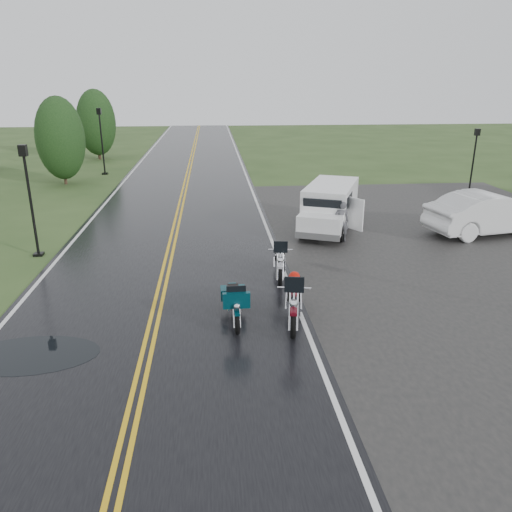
{
  "coord_description": "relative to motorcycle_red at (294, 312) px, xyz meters",
  "views": [
    {
      "loc": [
        1.59,
        -11.7,
        5.83
      ],
      "look_at": [
        2.8,
        2.0,
        1.0
      ],
      "focal_mm": 35.0,
      "sensor_mm": 36.0,
      "label": 1
    }
  ],
  "objects": [
    {
      "name": "lamp_post_far_right",
      "position": [
        11.66,
        14.38,
        1.06
      ],
      "size": [
        0.31,
        0.31,
        3.61
      ],
      "primitive_type": null,
      "color": "black",
      "rests_on": "ground"
    },
    {
      "name": "parking_pad",
      "position": [
        7.61,
        6.27,
        -0.73
      ],
      "size": [
        14.0,
        24.0,
        0.03
      ],
      "primitive_type": "cube",
      "color": "black",
      "rests_on": "ground"
    },
    {
      "name": "road",
      "position": [
        -3.39,
        11.27,
        -0.72
      ],
      "size": [
        8.0,
        100.0,
        0.04
      ],
      "primitive_type": "cube",
      "color": "black",
      "rests_on": "ground"
    },
    {
      "name": "motorcycle_silver",
      "position": [
        0.12,
        3.2,
        -0.07
      ],
      "size": [
        1.09,
        2.35,
        1.34
      ],
      "primitive_type": null,
      "rotation": [
        0.0,
        0.0,
        -0.12
      ],
      "color": "#B7B8C0",
      "rests_on": "ground"
    },
    {
      "name": "lamp_post_far_left",
      "position": [
        -8.87,
        23.31,
        1.4
      ],
      "size": [
        0.37,
        0.37,
        4.29
      ],
      "primitive_type": null,
      "color": "black",
      "rests_on": "ground"
    },
    {
      "name": "sedan_white",
      "position": [
        9.16,
        7.97,
        0.1
      ],
      "size": [
        5.35,
        2.77,
        1.68
      ],
      "primitive_type": "imported",
      "rotation": [
        0.0,
        0.0,
        1.77
      ],
      "color": "silver",
      "rests_on": "ground"
    },
    {
      "name": "person_at_van",
      "position": [
        3.03,
        7.46,
        0.04
      ],
      "size": [
        0.57,
        0.38,
        1.57
      ],
      "primitive_type": "imported",
      "rotation": [
        0.0,
        0.0,
        3.15
      ],
      "color": "#4C4C52",
      "rests_on": "ground"
    },
    {
      "name": "motorcycle_teal",
      "position": [
        -1.31,
        0.34,
        -0.14
      ],
      "size": [
        0.79,
        2.07,
        1.21
      ],
      "primitive_type": null,
      "rotation": [
        0.0,
        0.0,
        0.02
      ],
      "color": "#05333D",
      "rests_on": "ground"
    },
    {
      "name": "motorcycle_red",
      "position": [
        0.0,
        0.0,
        0.0
      ],
      "size": [
        1.32,
        2.64,
        1.49
      ],
      "primitive_type": null,
      "rotation": [
        0.0,
        0.0,
        -0.17
      ],
      "color": "#560914",
      "rests_on": "ground"
    },
    {
      "name": "ground",
      "position": [
        -3.39,
        1.27,
        -0.74
      ],
      "size": [
        120.0,
        120.0,
        0.0
      ],
      "primitive_type": "plane",
      "color": "#2D471E",
      "rests_on": "ground"
    },
    {
      "name": "tree_left_mid",
      "position": [
        -10.55,
        20.1,
        1.43
      ],
      "size": [
        2.78,
        2.78,
        4.35
      ],
      "primitive_type": null,
      "color": "#1E3D19",
      "rests_on": "ground"
    },
    {
      "name": "lamp_post_near_left",
      "position": [
        -8.01,
        6.85,
        1.21
      ],
      "size": [
        0.33,
        0.33,
        3.91
      ],
      "primitive_type": null,
      "color": "black",
      "rests_on": "ground"
    },
    {
      "name": "tree_left_far",
      "position": [
        -10.62,
        30.33,
        1.53
      ],
      "size": [
        2.96,
        2.96,
        4.55
      ],
      "primitive_type": null,
      "color": "#1E3D19",
      "rests_on": "ground"
    },
    {
      "name": "van_white",
      "position": [
        1.64,
        7.98,
        0.21
      ],
      "size": [
        3.58,
        5.18,
        1.91
      ],
      "primitive_type": null,
      "rotation": [
        0.0,
        0.0,
        -0.4
      ],
      "color": "white",
      "rests_on": "ground"
    }
  ]
}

